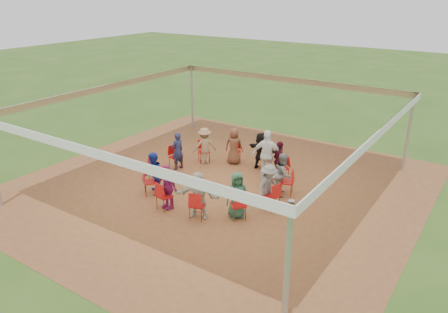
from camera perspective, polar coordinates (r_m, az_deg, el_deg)
The scene contains 29 objects.
ground at distance 15.24m, azimuth -0.70°, elevation -3.93°, with size 80.00×80.00×0.00m, color #315319.
dirt_patch at distance 15.23m, azimuth -0.70°, elevation -3.91°, with size 13.00×13.00×0.00m, color brown.
tent at distance 14.39m, azimuth -0.74°, elevation 4.64°, with size 10.33×10.33×3.00m.
chair_0 at distance 14.64m, azimuth 8.15°, elevation -3.32°, with size 0.42×0.44×0.90m, color #B51210, non-canonical shape.
chair_1 at distance 15.74m, azimuth 7.58°, elevation -1.48°, with size 0.42×0.44×0.90m, color #B51210, non-canonical shape.
chair_2 at distance 16.64m, azimuth 5.07°, elevation -0.09°, with size 0.42×0.44×0.90m, color #B51210, non-canonical shape.
chair_3 at distance 17.15m, azimuth 1.42°, elevation 0.65°, with size 0.42×0.44×0.90m, color #B51210, non-canonical shape.
chair_4 at distance 17.16m, azimuth -2.63°, elevation 0.65°, with size 0.42×0.44×0.90m, color #B51210, non-canonical shape.
chair_5 at distance 16.68m, azimuth -6.32°, elevation -0.08°, with size 0.42×0.44×0.90m, color #B51210, non-canonical shape.
chair_6 at distance 15.80m, azimuth -8.90°, elevation -1.47°, with size 0.42×0.44×0.90m, color #B51210, non-canonical shape.
chair_7 at distance 14.71m, azimuth -9.59°, elevation -3.29°, with size 0.42×0.44×0.90m, color #B51210, non-canonical shape.
chair_8 at distance 13.68m, azimuth -7.77°, elevation -5.15°, with size 0.42×0.44×0.90m, color #B51210, non-canonical shape.
chair_9 at distance 13.04m, azimuth -3.51°, elevation -6.37°, with size 0.42×0.44×0.90m, color #B51210, non-canonical shape.
chair_10 at distance 13.02m, azimuth 1.85°, elevation -6.39°, with size 0.42×0.44×0.90m, color #B51210, non-canonical shape.
chair_11 at distance 13.63m, azimuth 6.20°, elevation -5.17°, with size 0.42×0.44×0.90m, color #B51210, non-canonical shape.
person_seated_0 at distance 14.54m, azimuth 7.74°, elevation -2.26°, with size 0.70×0.41×1.45m, color slate.
person_seated_1 at distance 15.59m, azimuth 7.22°, elevation -0.58°, with size 0.85×0.44×1.45m, color #3B0B1B.
person_seated_2 at distance 16.45m, azimuth 4.83°, elevation 0.72°, with size 1.34×0.50×1.45m, color black.
person_seated_3 at distance 16.94m, azimuth 1.33°, elevation 1.40°, with size 0.71×0.40×1.45m, color brown.
person_seated_4 at distance 16.95m, azimuth -2.56°, elevation 1.40°, with size 0.94×0.46×1.45m, color #8C7152.
person_seated_5 at distance 16.49m, azimuth -6.10°, elevation 0.72°, with size 0.53×0.35×1.45m, color #1B2144.
person_seated_6 at distance 14.60m, azimuth -9.18°, elevation -2.25°, with size 0.70×0.41×1.45m, color #182A97.
person_seated_7 at distance 13.62m, azimuth -7.42°, elevation -3.93°, with size 0.85×0.44×1.45m, color #9C256F.
person_seated_8 at distance 13.01m, azimuth -3.37°, elevation -5.04°, with size 1.34×0.50×1.45m, color #B8B6A4.
person_seated_9 at distance 12.99m, azimuth 1.71°, elevation -5.05°, with size 0.71×0.40×1.45m, color #28553C.
person_seated_10 at distance 13.57m, azimuth 5.85°, elevation -3.95°, with size 0.94×0.46×1.45m, color slate.
standing_person at distance 15.53m, azimuth 5.69°, elevation 0.19°, with size 1.08×0.55×1.84m, color white.
cable_coil at distance 15.01m, azimuth -0.22°, elevation -4.26°, with size 0.34×0.34×0.03m.
laptop at distance 14.58m, azimuth 7.10°, elevation -2.38°, with size 0.34×0.38×0.22m.
Camera 1 is at (7.82, -11.34, 6.50)m, focal length 35.00 mm.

